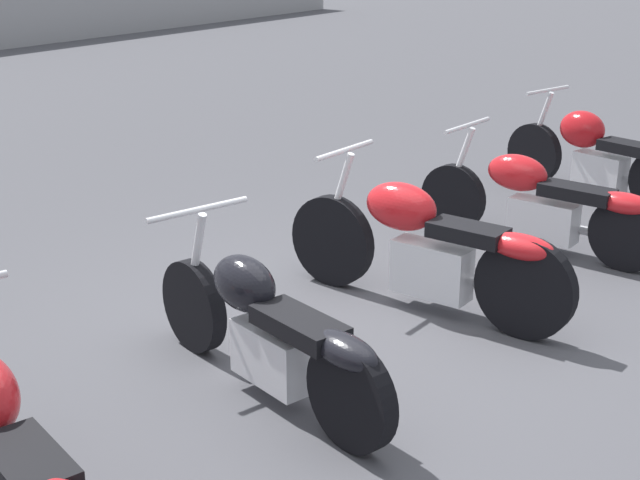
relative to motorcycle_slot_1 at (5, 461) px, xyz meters
The scene contains 6 objects.
ground_plane 2.45m from the motorcycle_slot_1, ahead, with size 60.00×60.00×0.00m, color #424247.
motorcycle_slot_1 is the anchor object (origin of this frame).
motorcycle_slot_2 1.63m from the motorcycle_slot_1, ahead, with size 0.84×1.97×0.94m.
motorcycle_slot_3 3.18m from the motorcycle_slot_1, ahead, with size 0.66×2.16×1.03m.
motorcycle_slot_4 4.76m from the motorcycle_slot_1, ahead, with size 0.70×2.09×0.95m.
motorcycle_slot_5 6.46m from the motorcycle_slot_1, ahead, with size 0.82×1.96×0.97m.
Camera 1 is at (-4.25, -2.74, 2.46)m, focal length 50.00 mm.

